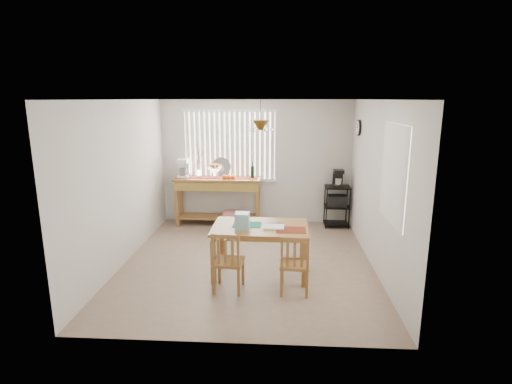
# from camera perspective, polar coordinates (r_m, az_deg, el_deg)

# --- Properties ---
(ground) EXTENTS (4.00, 4.50, 0.01)m
(ground) POSITION_cam_1_polar(r_m,az_deg,el_deg) (6.66, -1.15, -9.95)
(ground) COLOR #8D7360
(room_shell) EXTENTS (4.20, 4.70, 2.70)m
(room_shell) POSITION_cam_1_polar(r_m,az_deg,el_deg) (6.21, -1.19, 4.65)
(room_shell) COLOR beige
(room_shell) RESTS_ON ground
(sideboard) EXTENTS (1.79, 0.50, 1.01)m
(sideboard) POSITION_cam_1_polar(r_m,az_deg,el_deg) (8.39, -5.41, 0.34)
(sideboard) COLOR olive
(sideboard) RESTS_ON ground
(sideboard_items) EXTENTS (1.70, 0.43, 0.77)m
(sideboard_items) POSITION_cam_1_polar(r_m,az_deg,el_deg) (8.38, -7.48, 3.11)
(sideboard_items) COLOR maroon
(sideboard_items) RESTS_ON sideboard
(wire_cart) EXTENTS (0.50, 0.40, 0.86)m
(wire_cart) POSITION_cam_1_polar(r_m,az_deg,el_deg) (8.45, 11.49, -1.46)
(wire_cart) COLOR black
(wire_cart) RESTS_ON ground
(cart_items) EXTENTS (0.20, 0.24, 0.35)m
(cart_items) POSITION_cam_1_polar(r_m,az_deg,el_deg) (8.35, 11.64, 1.91)
(cart_items) COLOR black
(cart_items) RESTS_ON wire_cart
(dining_table) EXTENTS (1.43, 0.93, 0.76)m
(dining_table) POSITION_cam_1_polar(r_m,az_deg,el_deg) (6.00, 0.61, -5.68)
(dining_table) COLOR olive
(dining_table) RESTS_ON ground
(table_items) EXTENTS (1.09, 0.52, 0.24)m
(table_items) POSITION_cam_1_polar(r_m,az_deg,el_deg) (5.84, -0.82, -4.38)
(table_items) COLOR #147557
(table_items) RESTS_ON dining_table
(chair_left) EXTENTS (0.43, 0.43, 0.87)m
(chair_left) POSITION_cam_1_polar(r_m,az_deg,el_deg) (5.57, -4.04, -9.93)
(chair_left) COLOR olive
(chair_left) RESTS_ON ground
(chair_right) EXTENTS (0.41, 0.41, 0.85)m
(chair_right) POSITION_cam_1_polar(r_m,az_deg,el_deg) (5.53, 5.53, -10.27)
(chair_right) COLOR olive
(chair_right) RESTS_ON ground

